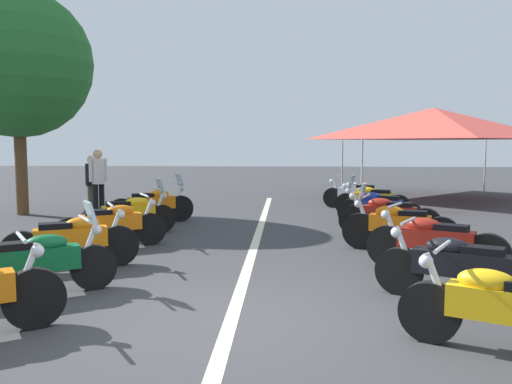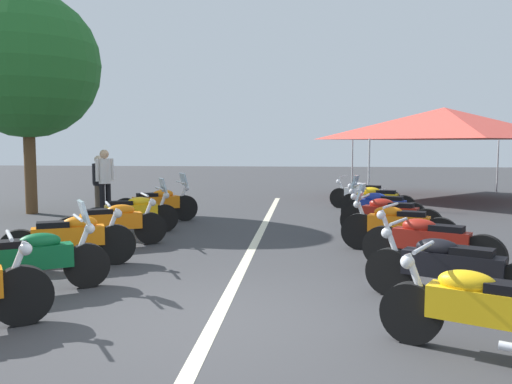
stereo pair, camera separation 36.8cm
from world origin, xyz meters
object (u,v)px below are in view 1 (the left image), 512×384
motorcycle_left_row_1 (35,261)px  motorcycle_right_row_5 (378,207)px  motorcycle_right_row_1 (461,267)px  roadside_tree_0 (17,64)px  motorcycle_left_row_2 (72,240)px  motorcycle_right_row_0 (504,308)px  motorcycle_right_row_2 (434,242)px  bystander_2 (92,180)px  motorcycle_right_row_3 (398,225)px  motorcycle_left_row_4 (130,213)px  event_tent (434,123)px  motorcycle_right_row_4 (388,216)px  motorcycle_right_row_6 (371,200)px  motorcycle_left_row_5 (153,204)px  bystander_1 (98,177)px  motorcycle_right_row_7 (357,194)px  motorcycle_left_row_3 (112,224)px

motorcycle_left_row_1 → motorcycle_right_row_5: size_ratio=0.97×
motorcycle_right_row_1 → roadside_tree_0: bearing=-11.5°
motorcycle_left_row_2 → roadside_tree_0: bearing=96.7°
motorcycle_right_row_0 → motorcycle_left_row_1: bearing=10.7°
motorcycle_right_row_2 → bystander_2: bystander_2 is taller
motorcycle_right_row_3 → motorcycle_right_row_0: bearing=107.7°
motorcycle_left_row_4 → event_tent: event_tent is taller
motorcycle_left_row_4 → motorcycle_right_row_4: size_ratio=0.93×
motorcycle_right_row_1 → roadside_tree_0: (7.65, 9.36, 3.63)m
motorcycle_right_row_3 → motorcycle_right_row_4: (1.39, -0.08, -0.01)m
motorcycle_right_row_6 → motorcycle_right_row_5: bearing=104.7°
motorcycle_left_row_5 → motorcycle_right_row_5: (-0.08, -5.42, -0.01)m
motorcycle_left_row_1 → motorcycle_right_row_4: bearing=8.3°
motorcycle_left_row_4 → motorcycle_right_row_6: bearing=-0.0°
motorcycle_left_row_5 → motorcycle_right_row_2: motorcycle_left_row_5 is taller
motorcycle_left_row_5 → motorcycle_right_row_6: motorcycle_left_row_5 is taller
event_tent → motorcycle_right_row_1: bearing=166.6°
bystander_1 → roadside_tree_0: size_ratio=0.29×
motorcycle_left_row_5 → motorcycle_right_row_3: 6.12m
motorcycle_right_row_3 → motorcycle_right_row_2: bearing=115.8°
motorcycle_right_row_7 → motorcycle_right_row_4: bearing=114.4°
motorcycle_left_row_5 → event_tent: 10.78m
motorcycle_right_row_2 → motorcycle_left_row_1: bearing=44.4°
motorcycle_left_row_1 → motorcycle_right_row_5: (6.22, -5.35, -0.00)m
motorcycle_left_row_4 → motorcycle_right_row_6: motorcycle_left_row_4 is taller
motorcycle_right_row_2 → motorcycle_right_row_4: (2.98, 0.14, 0.00)m
motorcycle_right_row_6 → event_tent: (4.87, -2.88, 2.20)m
motorcycle_right_row_6 → bystander_2: 7.56m
motorcycle_left_row_1 → motorcycle_right_row_2: 5.66m
motorcycle_left_row_1 → motorcycle_left_row_3: bearing=58.6°
motorcycle_left_row_3 → roadside_tree_0: size_ratio=0.31×
motorcycle_left_row_5 → motorcycle_right_row_0: 9.49m
motorcycle_right_row_4 → motorcycle_right_row_5: bearing=-68.7°
motorcycle_right_row_1 → event_tent: (12.65, -3.02, 2.20)m
motorcycle_right_row_4 → bystander_2: 8.02m
motorcycle_left_row_5 → motorcycle_right_row_3: bearing=-63.3°
motorcycle_left_row_5 → motorcycle_right_row_7: (3.17, -5.36, -0.02)m
motorcycle_left_row_4 → motorcycle_right_row_7: bearing=12.1°
motorcycle_left_row_3 → motorcycle_right_row_7: 8.24m
motorcycle_left_row_3 → motorcycle_right_row_2: bearing=-44.4°
motorcycle_right_row_3 → bystander_1: size_ratio=1.13×
motorcycle_left_row_1 → motorcycle_right_row_4: size_ratio=0.94×
motorcycle_right_row_0 → motorcycle_right_row_5: bearing=-63.4°
motorcycle_left_row_5 → motorcycle_right_row_1: 8.26m
bystander_2 → roadside_tree_0: roadside_tree_0 is taller
motorcycle_right_row_2 → motorcycle_right_row_4: bearing=-59.4°
motorcycle_right_row_0 → motorcycle_right_row_2: size_ratio=0.93×
roadside_tree_0 → bystander_1: bearing=-99.4°
motorcycle_right_row_2 → motorcycle_right_row_7: bearing=-61.2°
motorcycle_right_row_5 → motorcycle_left_row_4: bearing=36.5°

